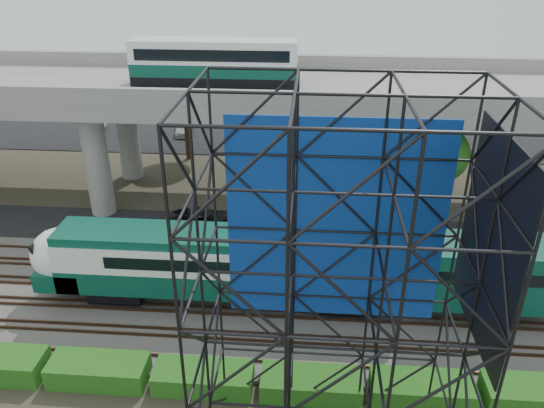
{
  "coord_description": "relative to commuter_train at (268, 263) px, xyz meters",
  "views": [
    {
      "loc": [
        5.62,
        -22.38,
        18.82
      ],
      "look_at": [
        3.4,
        6.0,
        4.52
      ],
      "focal_mm": 35.0,
      "sensor_mm": 36.0,
      "label": 1
    }
  ],
  "objects": [
    {
      "name": "suv",
      "position": [
        -5.52,
        8.92,
        -2.16
      ],
      "size": [
        4.67,
        2.26,
        1.28
      ],
      "primitive_type": "imported",
      "rotation": [
        0.0,
        0.0,
        1.6
      ],
      "color": "black",
      "rests_on": "service_road"
    },
    {
      "name": "hedge_strip",
      "position": [
        -2.49,
        -6.3,
        -2.32
      ],
      "size": [
        34.6,
        1.8,
        1.2
      ],
      "color": "#165212",
      "rests_on": "ground"
    },
    {
      "name": "service_road",
      "position": [
        -3.5,
        8.5,
        -2.84
      ],
      "size": [
        90.0,
        5.0,
        0.08
      ],
      "primitive_type": "cube",
      "color": "black",
      "rests_on": "ground"
    },
    {
      "name": "ballast_bed",
      "position": [
        -3.5,
        0.0,
        -2.78
      ],
      "size": [
        90.0,
        12.0,
        0.2
      ],
      "primitive_type": "cube",
      "color": "slate",
      "rests_on": "ground"
    },
    {
      "name": "rail_tracks",
      "position": [
        -3.5,
        -0.0,
        -2.6
      ],
      "size": [
        90.0,
        9.52,
        0.16
      ],
      "color": "#472D1E",
      "rests_on": "ballast_bed"
    },
    {
      "name": "ground",
      "position": [
        -3.5,
        -2.0,
        -2.88
      ],
      "size": [
        140.0,
        140.0,
        0.0
      ],
      "primitive_type": "plane",
      "color": "#474233",
      "rests_on": "ground"
    },
    {
      "name": "parked_cars",
      "position": [
        -2.96,
        31.36,
        -2.21
      ],
      "size": [
        38.27,
        9.28,
        1.25
      ],
      "color": "silver",
      "rests_on": "parking_lot"
    },
    {
      "name": "scaffold_tower",
      "position": [
        3.14,
        -9.98,
        4.59
      ],
      "size": [
        9.36,
        6.36,
        15.0
      ],
      "color": "black",
      "rests_on": "ground"
    },
    {
      "name": "commuter_train",
      "position": [
        0.0,
        0.0,
        0.0
      ],
      "size": [
        29.3,
        3.06,
        4.3
      ],
      "color": "black",
      "rests_on": "rail_tracks"
    },
    {
      "name": "parking_lot",
      "position": [
        -3.5,
        32.0,
        -2.84
      ],
      "size": [
        90.0,
        18.0,
        0.08
      ],
      "primitive_type": "cube",
      "color": "black",
      "rests_on": "ground"
    },
    {
      "name": "trees",
      "position": [
        -8.16,
        14.17,
        2.69
      ],
      "size": [
        40.94,
        16.94,
        7.69
      ],
      "color": "#382314",
      "rests_on": "ground"
    },
    {
      "name": "harbor_water",
      "position": [
        -3.5,
        54.0,
        -2.87
      ],
      "size": [
        140.0,
        40.0,
        0.03
      ],
      "primitive_type": "cube",
      "color": "#485A76",
      "rests_on": "ground"
    },
    {
      "name": "overpass",
      "position": [
        -3.61,
        14.0,
        5.33
      ],
      "size": [
        80.0,
        12.0,
        12.4
      ],
      "color": "#9E9B93",
      "rests_on": "ground"
    }
  ]
}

